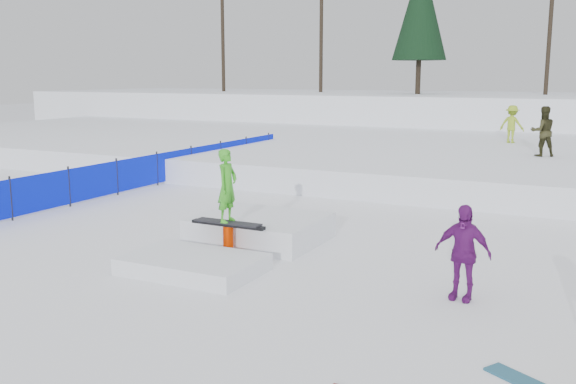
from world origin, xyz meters
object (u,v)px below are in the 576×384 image
at_px(walker_ygreen, 512,124).
at_px(walker_olive, 543,131).
at_px(safety_fence, 157,169).
at_px(spectator_purple, 463,252).
at_px(jib_rail_feature, 243,234).

bearing_deg(walker_ygreen, walker_olive, 124.02).
bearing_deg(safety_fence, walker_olive, 31.78).
distance_m(walker_olive, spectator_purple, 13.29).
height_order(walker_olive, spectator_purple, walker_olive).
bearing_deg(spectator_purple, walker_olive, 97.17).
height_order(walker_olive, walker_ygreen, walker_olive).
bearing_deg(walker_olive, jib_rail_feature, 45.45).
bearing_deg(jib_rail_feature, walker_olive, 69.52).
xyz_separation_m(walker_olive, spectator_purple, (0.06, -13.26, -0.88)).
bearing_deg(walker_olive, spectator_purple, 66.18).
height_order(walker_olive, jib_rail_feature, walker_olive).
bearing_deg(spectator_purple, walker_ygreen, 102.16).
relative_size(spectator_purple, jib_rail_feature, 0.35).
xyz_separation_m(walker_olive, jib_rail_feature, (-4.56, -12.20, -1.34)).
bearing_deg(walker_ygreen, safety_fence, 62.88).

